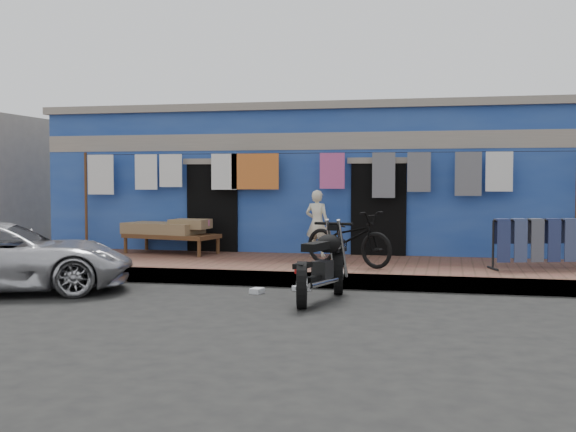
# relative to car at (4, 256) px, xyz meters

# --- Properties ---
(ground) EXTENTS (80.00, 80.00, 0.00)m
(ground) POSITION_rel_car_xyz_m (4.15, -0.03, -0.57)
(ground) COLOR black
(ground) RESTS_ON ground
(sidewalk) EXTENTS (28.00, 3.00, 0.25)m
(sidewalk) POSITION_rel_car_xyz_m (4.15, 2.97, -0.45)
(sidewalk) COLOR brown
(sidewalk) RESTS_ON ground
(curb) EXTENTS (28.00, 0.10, 0.25)m
(curb) POSITION_rel_car_xyz_m (4.15, 1.52, -0.45)
(curb) COLOR gray
(curb) RESTS_ON ground
(building) EXTENTS (12.20, 5.20, 3.36)m
(building) POSITION_rel_car_xyz_m (4.14, 6.96, 1.11)
(building) COLOR #1F4096
(building) RESTS_ON ground
(clothesline) EXTENTS (10.06, 0.06, 2.10)m
(clothesline) POSITION_rel_car_xyz_m (3.69, 4.22, 1.26)
(clothesline) COLOR brown
(clothesline) RESTS_ON sidewalk
(car) EXTENTS (4.46, 3.34, 1.14)m
(car) POSITION_rel_car_xyz_m (0.00, 0.00, 0.00)
(car) COLOR silver
(car) RESTS_ON ground
(seated_person) EXTENTS (0.53, 0.40, 1.31)m
(seated_person) POSITION_rel_car_xyz_m (4.29, 3.94, 0.34)
(seated_person) COLOR beige
(seated_person) RESTS_ON sidewalk
(bicycle) EXTENTS (1.92, 1.49, 1.19)m
(bicycle) POSITION_rel_car_xyz_m (5.10, 2.58, 0.27)
(bicycle) COLOR black
(bicycle) RESTS_ON sidewalk
(motorcycle) EXTENTS (1.34, 2.00, 1.13)m
(motorcycle) POSITION_rel_car_xyz_m (5.02, 0.30, -0.01)
(motorcycle) COLOR black
(motorcycle) RESTS_ON ground
(charpoy) EXTENTS (2.41, 1.79, 0.68)m
(charpoy) POSITION_rel_car_xyz_m (1.26, 3.87, 0.02)
(charpoy) COLOR brown
(charpoy) RESTS_ON sidewalk
(jeans_rack) EXTENTS (2.07, 1.45, 0.89)m
(jeans_rack) POSITION_rel_car_xyz_m (8.40, 2.86, 0.12)
(jeans_rack) COLOR black
(jeans_rack) RESTS_ON sidewalk
(litter_a) EXTENTS (0.19, 0.17, 0.07)m
(litter_a) POSITION_rel_car_xyz_m (4.62, 1.17, -0.54)
(litter_a) COLOR silver
(litter_a) RESTS_ON ground
(litter_b) EXTENTS (0.19, 0.18, 0.08)m
(litter_b) POSITION_rel_car_xyz_m (4.48, 1.17, -0.53)
(litter_b) COLOR silver
(litter_b) RESTS_ON ground
(litter_c) EXTENTS (0.22, 0.25, 0.08)m
(litter_c) POSITION_rel_car_xyz_m (3.93, 0.75, -0.53)
(litter_c) COLOR silver
(litter_c) RESTS_ON ground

